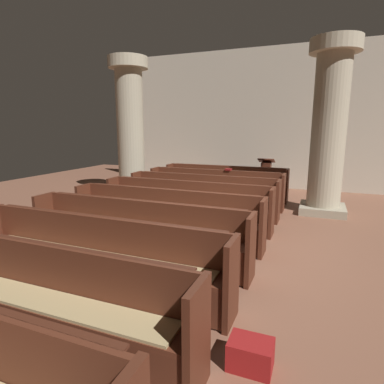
{
  "coord_description": "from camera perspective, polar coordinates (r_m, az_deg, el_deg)",
  "views": [
    {
      "loc": [
        1.35,
        -4.79,
        1.97
      ],
      "look_at": [
        -0.89,
        0.83,
        0.75
      ],
      "focal_mm": 29.71,
      "sensor_mm": 36.0,
      "label": 1
    }
  ],
  "objects": [
    {
      "name": "back_wall",
      "position": [
        10.95,
        15.0,
        12.51
      ],
      "size": [
        10.0,
        0.16,
        4.5
      ],
      "primitive_type": "cube",
      "color": "beige",
      "rests_on": "ground"
    },
    {
      "name": "pew_row_2",
      "position": [
        7.32,
        1.8,
        -0.31
      ],
      "size": [
        3.49,
        0.46,
        0.9
      ],
      "color": "#562819",
      "rests_on": "ground"
    },
    {
      "name": "pew_row_6",
      "position": [
        4.06,
        -17.35,
        -10.59
      ],
      "size": [
        3.49,
        0.47,
        0.9
      ],
      "color": "#562819",
      "rests_on": "ground"
    },
    {
      "name": "kneeler_box_red",
      "position": [
        3.01,
        10.46,
        -26.73
      ],
      "size": [
        0.37,
        0.26,
        0.25
      ],
      "primitive_type": "cube",
      "color": "maroon",
      "rests_on": "ground"
    },
    {
      "name": "pew_row_5",
      "position": [
        4.8,
        -10.11,
        -6.83
      ],
      "size": [
        3.49,
        0.46,
        0.9
      ],
      "color": "#562819",
      "rests_on": "ground"
    },
    {
      "name": "pew_row_1",
      "position": [
        8.21,
        4.09,
        0.96
      ],
      "size": [
        3.49,
        0.46,
        0.9
      ],
      "color": "#562819",
      "rests_on": "ground"
    },
    {
      "name": "pillar_far_side",
      "position": [
        9.29,
        -11.01,
        11.41
      ],
      "size": [
        1.08,
        1.08,
        3.86
      ],
      "color": "#9F967E",
      "rests_on": "ground"
    },
    {
      "name": "pew_row_3",
      "position": [
        6.44,
        -1.12,
        -1.92
      ],
      "size": [
        3.49,
        0.47,
        0.9
      ],
      "color": "#562819",
      "rests_on": "ground"
    },
    {
      "name": "pew_row_4",
      "position": [
        5.6,
        -4.94,
        -4.03
      ],
      "size": [
        3.49,
        0.46,
        0.9
      ],
      "color": "#562819",
      "rests_on": "ground"
    },
    {
      "name": "hymn_book",
      "position": [
        8.24,
        6.56,
        4.05
      ],
      "size": [
        0.15,
        0.19,
        0.04
      ],
      "primitive_type": "cube",
      "color": "maroon",
      "rests_on": "pew_row_1"
    },
    {
      "name": "ground_plane",
      "position": [
        5.35,
        5.66,
        -10.26
      ],
      "size": [
        19.2,
        19.2,
        0.0
      ],
      "primitive_type": "plane",
      "color": "brown"
    },
    {
      "name": "pew_row_0",
      "position": [
        9.12,
        5.92,
        1.98
      ],
      "size": [
        3.49,
        0.47,
        0.9
      ],
      "color": "#562819",
      "rests_on": "ground"
    },
    {
      "name": "lectern",
      "position": [
        9.92,
        13.08,
        2.33
      ],
      "size": [
        0.48,
        0.45,
        1.08
      ],
      "color": "#411E13",
      "rests_on": "ground"
    },
    {
      "name": "pillar_aisle_side",
      "position": [
        7.9,
        23.39,
        10.73
      ],
      "size": [
        1.08,
        1.08,
        3.86
      ],
      "color": "#9F967E",
      "rests_on": "ground"
    },
    {
      "name": "pew_row_7",
      "position": [
        3.45,
        -27.77,
        -15.55
      ],
      "size": [
        3.49,
        0.46,
        0.9
      ],
      "color": "#562819",
      "rests_on": "ground"
    }
  ]
}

